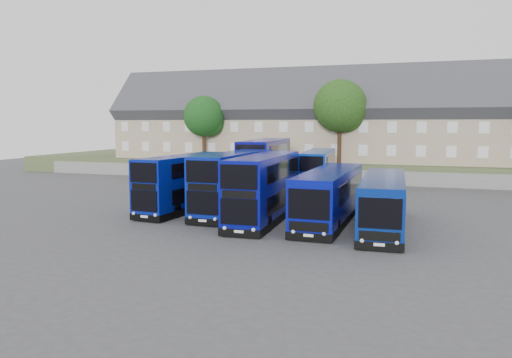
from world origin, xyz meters
The scene contains 13 objects.
ground centered at (0.00, 0.00, 0.00)m, with size 120.00×120.00×0.00m, color #404045.
retaining_wall centered at (0.00, 24.00, 0.75)m, with size 70.00×0.40×1.50m, color slate.
earth_bank centered at (0.00, 34.00, 1.00)m, with size 80.00×20.00×2.00m, color #455731.
terrace_row centered at (0.00, 30.00, 6.60)m, with size 54.00×10.40×11.20m.
dd_front_left centered at (-5.83, 3.73, 1.99)m, with size 3.16×10.35×4.05m.
dd_front_mid centered at (-2.03, 4.02, 2.11)m, with size 2.56×10.85×4.30m.
dd_front_right centered at (0.95, 1.82, 2.12)m, with size 2.97×10.96×4.31m.
dd_rear_left centered at (-3.42, 15.81, 2.38)m, with size 3.97×12.39×4.85m.
dd_rear_right centered at (1.84, 14.97, 1.93)m, with size 3.13×10.07×3.94m.
coach_east_a centered at (5.12, 2.90, 1.66)m, with size 2.66×12.42×3.39m.
coach_east_b centered at (8.62, 1.67, 1.57)m, with size 3.03×11.81×3.20m.
tree_west centered at (-13.85, 25.10, 7.05)m, with size 4.80×4.80×7.65m.
tree_mid centered at (2.15, 25.60, 8.07)m, with size 5.76×5.76×9.18m.
Camera 1 is at (10.90, -29.21, 6.45)m, focal length 35.00 mm.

